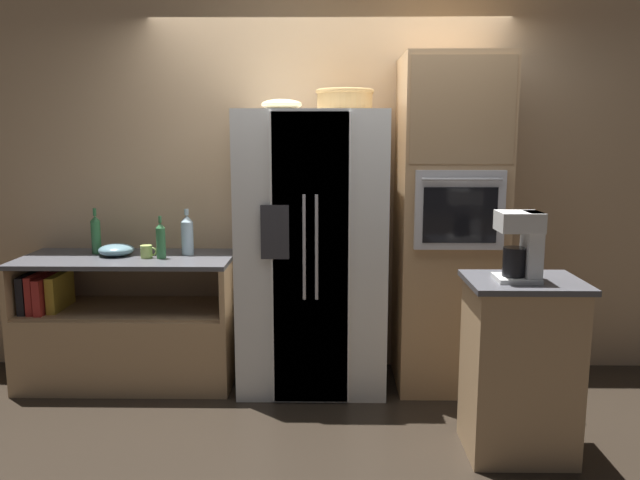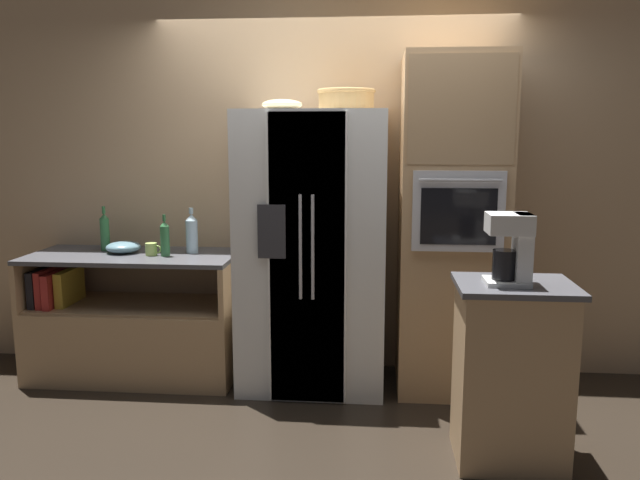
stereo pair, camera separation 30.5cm
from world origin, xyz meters
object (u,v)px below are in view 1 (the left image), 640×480
wicker_basket (344,99)px  bottle_tall (160,240)px  fruit_bowl (281,105)px  mixing_bowl (116,250)px  wall_oven (448,225)px  mug (146,252)px  refrigerator (312,251)px  bottle_short (187,235)px  coffee_maker (522,243)px  bottle_wide (96,234)px

wicker_basket → bottle_tall: wicker_basket is taller
fruit_bowl → mixing_bowl: 1.51m
wall_oven → mug: wall_oven is taller
refrigerator → bottle_tall: size_ratio=6.48×
fruit_bowl → bottle_short: fruit_bowl is taller
wall_oven → coffee_maker: 1.02m
wall_oven → mug: size_ratio=20.15×
bottle_tall → bottle_wide: bottle_wide is taller
bottle_tall → wicker_basket: bearing=3.9°
bottle_short → coffee_maker: size_ratio=0.89×
coffee_maker → refrigerator: bearing=138.7°
wicker_basket → mixing_bowl: 1.86m
fruit_bowl → mug: bearing=177.2°
fruit_bowl → bottle_tall: size_ratio=0.91×
refrigerator → wicker_basket: wicker_basket is taller
bottle_short → mixing_bowl: size_ratio=1.34×
bottle_tall → bottle_short: bottle_short is taller
wall_oven → wicker_basket: wall_oven is taller
refrigerator → bottle_short: bearing=172.1°
fruit_bowl → mug: 1.34m
refrigerator → bottle_tall: (-1.01, -0.01, 0.08)m
wall_oven → bottle_wide: wall_oven is taller
bottle_wide → wall_oven: bearing=-2.9°
bottle_wide → mixing_bowl: bearing=-24.9°
wall_oven → fruit_bowl: wall_oven is taller
wicker_basket → bottle_wide: size_ratio=1.20×
bottle_wide → mixing_bowl: bottle_wide is taller
mixing_bowl → mug: bearing=-18.5°
refrigerator → coffee_maker: size_ratio=5.19×
wall_oven → bottle_tall: bearing=-178.7°
coffee_maker → wicker_basket: bearing=130.5°
bottle_short → mixing_bowl: bearing=-174.6°
refrigerator → bottle_wide: (-1.51, 0.15, 0.09)m
bottle_tall → coffee_maker: bearing=-24.3°
refrigerator → bottle_short: (-0.86, 0.12, 0.09)m
bottle_wide → mug: bottle_wide is taller
wall_oven → bottle_short: wall_oven is taller
mixing_bowl → coffee_maker: coffee_maker is taller
bottle_short → bottle_wide: same height
bottle_wide → coffee_maker: size_ratio=0.89×
bottle_tall → mixing_bowl: bearing=165.1°
mug → coffee_maker: 2.43m
bottle_wide → coffee_maker: bearing=-23.2°
wicker_basket → bottle_tall: size_ratio=1.34×
refrigerator → mug: refrigerator is taller
refrigerator → mug: 1.11m
bottle_short → mug: 0.29m
bottle_wide → bottle_short: bearing=-2.7°
bottle_wide → bottle_tall: bearing=-18.4°
wall_oven → fruit_bowl: 1.36m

